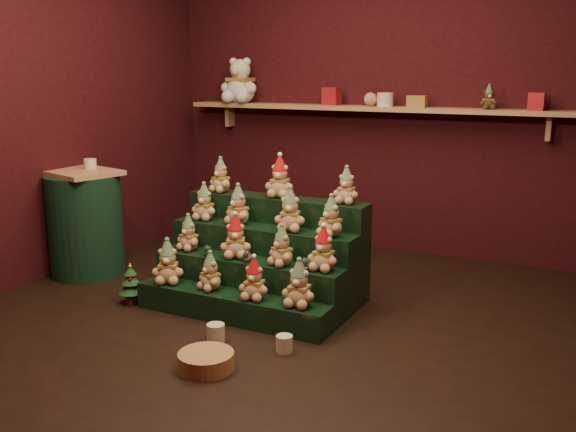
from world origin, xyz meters
The scene contains 39 objects.
ground centered at (0.00, 0.00, 0.00)m, with size 4.00×4.00×0.00m, color black.
back_wall centered at (0.00, 2.05, 1.40)m, with size 4.00×0.10×2.80m, color black.
left_wall centered at (-2.05, 0.00, 1.40)m, with size 0.10×4.00×2.80m, color black.
back_shelf centered at (0.00, 1.87, 1.29)m, with size 3.60×0.26×0.24m.
riser_tier_front centered at (-0.19, -0.17, 0.09)m, with size 1.40×0.22×0.18m, color black.
riser_tier_midfront centered at (-0.19, 0.05, 0.18)m, with size 1.40×0.22×0.36m, color black.
riser_tier_midback centered at (-0.19, 0.27, 0.27)m, with size 1.40×0.22×0.54m, color black.
riser_tier_back centered at (-0.19, 0.49, 0.36)m, with size 1.40×0.22×0.72m, color black.
teddy_0 centered at (-0.70, -0.17, 0.33)m, with size 0.22×0.20×0.31m, color tan, non-canonical shape.
teddy_1 centered at (-0.36, -0.16, 0.31)m, with size 0.19×0.17×0.26m, color tan, non-canonical shape.
teddy_2 centered at (0.00, -0.18, 0.32)m, with size 0.20×0.18×0.28m, color tan, non-canonical shape.
teddy_3 centered at (0.31, -0.17, 0.33)m, with size 0.22×0.19×0.30m, color tan, non-canonical shape.
teddy_4 centered at (-0.69, 0.07, 0.49)m, with size 0.18×0.16×0.26m, color tan, non-canonical shape.
teddy_5 centered at (-0.29, 0.06, 0.51)m, with size 0.21×0.19×0.30m, color tan, non-canonical shape.
teddy_6 centered at (0.08, 0.04, 0.50)m, with size 0.19×0.17×0.27m, color tan, non-canonical shape.
teddy_7 centered at (0.37, 0.06, 0.50)m, with size 0.20×0.18×0.29m, color tan, non-canonical shape.
teddy_8 centered at (-0.69, 0.28, 0.68)m, with size 0.19×0.17×0.27m, color tan, non-canonical shape.
teddy_9 centered at (-0.39, 0.27, 0.68)m, with size 0.20×0.18×0.29m, color tan, non-canonical shape.
teddy_10 centered at (0.03, 0.27, 0.69)m, with size 0.21×0.19×0.30m, color tan, non-canonical shape.
teddy_11 centered at (0.34, 0.25, 0.68)m, with size 0.20×0.18×0.28m, color tan, non-canonical shape.
teddy_12 centered at (-0.67, 0.48, 0.85)m, with size 0.18×0.17×0.26m, color tan, non-canonical shape.
teddy_13 centered at (-0.17, 0.50, 0.87)m, with size 0.21×0.19×0.30m, color tan, non-canonical shape.
teddy_14 centered at (0.35, 0.51, 0.85)m, with size 0.18×0.16×0.25m, color tan, non-canonical shape.
snow_globe_a centered at (-0.48, -0.01, 0.40)m, with size 0.06×0.06×0.08m.
snow_globe_b centered at (-0.16, -0.01, 0.40)m, with size 0.06×0.06×0.08m.
snow_globe_c centered at (0.27, -0.01, 0.41)m, with size 0.07×0.07×0.09m.
side_table centered at (-1.78, 0.16, 0.42)m, with size 0.65×0.59×0.85m.
table_ornament centered at (-1.78, 0.26, 0.89)m, with size 0.10×0.10×0.08m, color beige.
mini_christmas_tree centered at (-0.99, -0.23, 0.15)m, with size 0.18×0.18×0.30m.
mug_left centered at (-0.09, -0.52, 0.06)m, with size 0.11×0.11×0.11m, color beige.
mug_right centered at (0.36, -0.46, 0.05)m, with size 0.10×0.10×0.10m, color beige.
wicker_basket centered at (0.07, -0.86, 0.05)m, with size 0.31×0.31×0.10m, color #A97344.
white_bear centered at (-1.31, 1.84, 1.59)m, with size 0.39×0.35×0.54m, color white, non-canonical shape.
brown_bear centered at (1.03, 1.84, 1.42)m, with size 0.14×0.12×0.19m, color #4C3219, non-canonical shape.
gift_tin_red_a centered at (-0.35, 1.85, 1.40)m, with size 0.14×0.14×0.16m, color red.
gift_tin_cream centered at (0.16, 1.85, 1.38)m, with size 0.14×0.14×0.12m, color beige.
gift_tin_red_b centered at (1.40, 1.85, 1.39)m, with size 0.12×0.12×0.14m, color red.
shelf_plush_ball centered at (0.02, 1.85, 1.38)m, with size 0.12×0.12×0.12m, color tan.
scarf_gift_box centered at (0.44, 1.85, 1.37)m, with size 0.16×0.10×0.10m, color #C4691B.
Camera 1 is at (1.98, -3.59, 1.63)m, focal length 40.00 mm.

